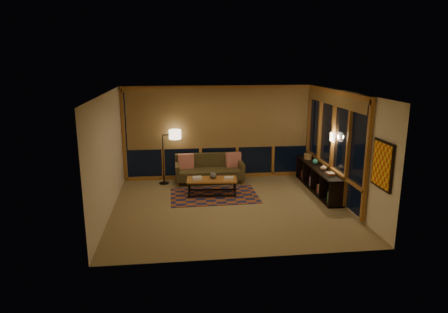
{
  "coord_description": "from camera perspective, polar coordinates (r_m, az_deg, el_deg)",
  "views": [
    {
      "loc": [
        -1.19,
        -8.85,
        3.45
      ],
      "look_at": [
        -0.11,
        0.21,
        1.19
      ],
      "focal_mm": 32.0,
      "sensor_mm": 36.0,
      "label": 1
    }
  ],
  "objects": [
    {
      "name": "window_wall_back",
      "position": [
        11.54,
        -0.74,
        3.41
      ],
      "size": [
        5.3,
        0.16,
        2.6
      ],
      "primitive_type": null,
      "color": "#AA6A28",
      "rests_on": "walls"
    },
    {
      "name": "walls",
      "position": [
        9.17,
        0.86,
        0.66
      ],
      "size": [
        5.51,
        5.01,
        2.7
      ],
      "color": "beige",
      "rests_on": "floor"
    },
    {
      "name": "area_rug",
      "position": [
        10.33,
        -1.43,
        -5.58
      ],
      "size": [
        2.25,
        1.53,
        0.01
      ],
      "primitive_type": "cube",
      "rotation": [
        0.0,
        0.0,
        0.02
      ],
      "color": "brown",
      "rests_on": "floor"
    },
    {
      "name": "window_wall_right",
      "position": [
        10.43,
        15.17,
        1.79
      ],
      "size": [
        0.16,
        3.7,
        2.6
      ],
      "primitive_type": null,
      "color": "#AA6A28",
      "rests_on": "walls"
    },
    {
      "name": "coffee_table",
      "position": [
        10.34,
        -1.72,
        -4.35
      ],
      "size": [
        1.32,
        0.69,
        0.43
      ],
      "primitive_type": null,
      "rotation": [
        0.0,
        0.0,
        -0.08
      ],
      "color": "#AA6A28",
      "rests_on": "floor"
    },
    {
      "name": "floor_lamp",
      "position": [
        11.23,
        -8.68,
        -0.11
      ],
      "size": [
        0.57,
        0.43,
        1.53
      ],
      "primitive_type": null,
      "rotation": [
        0.0,
        0.0,
        0.21
      ],
      "color": "black",
      "rests_on": "floor"
    },
    {
      "name": "ceramic_pot",
      "position": [
        10.28,
        -1.56,
        -2.7
      ],
      "size": [
        0.23,
        0.23,
        0.18
      ],
      "primitive_type": "sphere",
      "rotation": [
        0.0,
        0.0,
        -0.33
      ],
      "color": "black",
      "rests_on": "coffee_table"
    },
    {
      "name": "pillow_left",
      "position": [
        11.38,
        -5.46,
        -0.62
      ],
      "size": [
        0.45,
        0.2,
        0.44
      ],
      "primitive_type": null,
      "rotation": [
        0.0,
        0.0,
        0.13
      ],
      "color": "red",
      "rests_on": "sofa"
    },
    {
      "name": "wall_sconce",
      "position": [
        10.23,
        15.24,
        2.7
      ],
      "size": [
        0.12,
        0.18,
        0.22
      ],
      "primitive_type": null,
      "color": "beige",
      "rests_on": "walls"
    },
    {
      "name": "wall_art",
      "position": [
        8.26,
        21.65,
        -1.12
      ],
      "size": [
        0.06,
        0.74,
        0.94
      ],
      "primitive_type": null,
      "color": "red",
      "rests_on": "walls"
    },
    {
      "name": "pillow_right",
      "position": [
        11.52,
        1.36,
        -0.41
      ],
      "size": [
        0.45,
        0.23,
        0.43
      ],
      "primitive_type": null,
      "rotation": [
        0.0,
        0.0,
        0.2
      ],
      "color": "red",
      "rests_on": "sofa"
    },
    {
      "name": "book_stack_a",
      "position": [
        10.24,
        -3.86,
        -3.1
      ],
      "size": [
        0.27,
        0.22,
        0.07
      ],
      "primitive_type": null,
      "rotation": [
        0.0,
        0.0,
        0.14
      ],
      "color": "silver",
      "rests_on": "coffee_table"
    },
    {
      "name": "basket",
      "position": [
        11.56,
        11.88,
        0.02
      ],
      "size": [
        0.22,
        0.22,
        0.16
      ],
      "primitive_type": "cylinder",
      "rotation": [
        0.0,
        0.0,
        -0.02
      ],
      "color": "brown",
      "rests_on": "bookshelf"
    },
    {
      "name": "ceiling",
      "position": [
        8.96,
        0.89,
        9.09
      ],
      "size": [
        5.5,
        5.0,
        0.01
      ],
      "primitive_type": "cube",
      "color": "white",
      "rests_on": "walls"
    },
    {
      "name": "shelf_book_stack",
      "position": [
        10.09,
        14.91,
        -2.47
      ],
      "size": [
        0.18,
        0.24,
        0.06
      ],
      "primitive_type": null,
      "rotation": [
        0.0,
        0.0,
        0.12
      ],
      "color": "silver",
      "rests_on": "bookshelf"
    },
    {
      "name": "book_stack_b",
      "position": [
        10.29,
        0.7,
        -3.05
      ],
      "size": [
        0.26,
        0.21,
        0.05
      ],
      "primitive_type": null,
      "rotation": [
        0.0,
        0.0,
        -0.08
      ],
      "color": "silver",
      "rests_on": "coffee_table"
    },
    {
      "name": "bookshelf",
      "position": [
        10.91,
        13.27,
        -3.12
      ],
      "size": [
        0.4,
        2.63,
        0.66
      ],
      "primitive_type": null,
      "color": "black",
      "rests_on": "floor"
    },
    {
      "name": "floor",
      "position": [
        9.58,
        0.83,
        -7.23
      ],
      "size": [
        5.5,
        5.0,
        0.01
      ],
      "primitive_type": "cube",
      "color": "tan",
      "rests_on": "ground"
    },
    {
      "name": "sofa",
      "position": [
        11.31,
        -2.1,
        -1.81
      ],
      "size": [
        1.92,
        0.81,
        0.78
      ],
      "primitive_type": null,
      "rotation": [
        0.0,
        0.0,
        0.02
      ],
      "color": "brown",
      "rests_on": "floor"
    },
    {
      "name": "vase",
      "position": [
        10.48,
        14.05,
        -1.51
      ],
      "size": [
        0.21,
        0.21,
        0.17
      ],
      "primitive_type": "imported",
      "rotation": [
        0.0,
        0.0,
        0.32
      ],
      "color": "tan",
      "rests_on": "bookshelf"
    },
    {
      "name": "teal_bowl",
      "position": [
        11.05,
        12.9,
        -0.7
      ],
      "size": [
        0.16,
        0.16,
        0.15
      ],
      "primitive_type": "sphere",
      "rotation": [
        0.0,
        0.0,
        0.12
      ],
      "color": "#288576",
      "rests_on": "bookshelf"
    }
  ]
}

